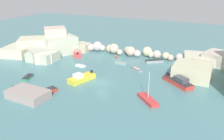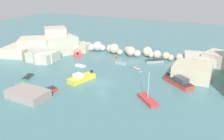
{
  "view_description": "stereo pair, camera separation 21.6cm",
  "coord_description": "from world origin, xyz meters",
  "px_view_note": "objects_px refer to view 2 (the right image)",
  "views": [
    {
      "loc": [
        20.5,
        -39.69,
        19.66
      ],
      "look_at": [
        0.0,
        5.04,
        1.0
      ],
      "focal_mm": 39.0,
      "sensor_mm": 36.0,
      "label": 1
    },
    {
      "loc": [
        20.7,
        -39.6,
        19.66
      ],
      "look_at": [
        0.0,
        5.04,
        1.0
      ],
      "focal_mm": 39.0,
      "sensor_mm": 36.0,
      "label": 2
    }
  ],
  "objects_px": {
    "channel_buoy": "(116,56)",
    "moored_boat_4": "(179,82)",
    "moored_boat_1": "(136,69)",
    "moored_boat_0": "(81,78)",
    "moored_boat_11": "(122,63)",
    "moored_boat_10": "(154,61)",
    "stone_dock": "(28,94)",
    "moored_boat_7": "(190,66)",
    "moored_boat_2": "(148,100)",
    "moored_boat_9": "(18,88)",
    "moored_boat_3": "(77,53)",
    "moored_boat_5": "(28,77)",
    "moored_boat_6": "(81,66)",
    "moored_boat_8": "(46,91)"
  },
  "relations": [
    {
      "from": "channel_buoy",
      "to": "moored_boat_4",
      "type": "bearing_deg",
      "value": -30.61
    },
    {
      "from": "channel_buoy",
      "to": "moored_boat_1",
      "type": "height_order",
      "value": "channel_buoy"
    },
    {
      "from": "moored_boat_0",
      "to": "moored_boat_11",
      "type": "height_order",
      "value": "moored_boat_0"
    },
    {
      "from": "moored_boat_11",
      "to": "moored_boat_4",
      "type": "bearing_deg",
      "value": -22.45
    },
    {
      "from": "moored_boat_4",
      "to": "moored_boat_11",
      "type": "bearing_deg",
      "value": -165.22
    },
    {
      "from": "channel_buoy",
      "to": "moored_boat_10",
      "type": "bearing_deg",
      "value": 2.14
    },
    {
      "from": "stone_dock",
      "to": "moored_boat_7",
      "type": "relative_size",
      "value": 1.1
    },
    {
      "from": "moored_boat_1",
      "to": "moored_boat_4",
      "type": "height_order",
      "value": "moored_boat_4"
    },
    {
      "from": "moored_boat_7",
      "to": "moored_boat_11",
      "type": "height_order",
      "value": "moored_boat_7"
    },
    {
      "from": "moored_boat_2",
      "to": "moored_boat_4",
      "type": "bearing_deg",
      "value": -66.27
    },
    {
      "from": "moored_boat_0",
      "to": "moored_boat_9",
      "type": "relative_size",
      "value": 2.42
    },
    {
      "from": "channel_buoy",
      "to": "moored_boat_3",
      "type": "relative_size",
      "value": 0.13
    },
    {
      "from": "moored_boat_1",
      "to": "moored_boat_3",
      "type": "distance_m",
      "value": 19.03
    },
    {
      "from": "moored_boat_5",
      "to": "moored_boat_10",
      "type": "xyz_separation_m",
      "value": [
        21.34,
        20.98,
        0.12
      ]
    },
    {
      "from": "moored_boat_0",
      "to": "moored_boat_7",
      "type": "bearing_deg",
      "value": 149.79
    },
    {
      "from": "stone_dock",
      "to": "moored_boat_0",
      "type": "relative_size",
      "value": 1.13
    },
    {
      "from": "moored_boat_0",
      "to": "moored_boat_2",
      "type": "xyz_separation_m",
      "value": [
        14.92,
        -2.84,
        -0.29
      ]
    },
    {
      "from": "stone_dock",
      "to": "moored_boat_6",
      "type": "height_order",
      "value": "stone_dock"
    },
    {
      "from": "stone_dock",
      "to": "moored_boat_8",
      "type": "xyz_separation_m",
      "value": [
        1.66,
        2.77,
        -0.4
      ]
    },
    {
      "from": "channel_buoy",
      "to": "moored_boat_5",
      "type": "xyz_separation_m",
      "value": [
        -11.13,
        -20.59,
        -0.12
      ]
    },
    {
      "from": "moored_boat_3",
      "to": "moored_boat_9",
      "type": "bearing_deg",
      "value": 148.12
    },
    {
      "from": "moored_boat_5",
      "to": "moored_boat_7",
      "type": "bearing_deg",
      "value": -71.66
    },
    {
      "from": "channel_buoy",
      "to": "moored_boat_9",
      "type": "xyz_separation_m",
      "value": [
        -8.84,
        -25.75,
        -0.05
      ]
    },
    {
      "from": "channel_buoy",
      "to": "moored_boat_7",
      "type": "height_order",
      "value": "moored_boat_7"
    },
    {
      "from": "moored_boat_2",
      "to": "moored_boat_3",
      "type": "height_order",
      "value": "moored_boat_2"
    },
    {
      "from": "moored_boat_3",
      "to": "moored_boat_11",
      "type": "distance_m",
      "value": 13.89
    },
    {
      "from": "moored_boat_0",
      "to": "moored_boat_1",
      "type": "height_order",
      "value": "moored_boat_0"
    },
    {
      "from": "stone_dock",
      "to": "moored_boat_10",
      "type": "xyz_separation_m",
      "value": [
        14.84,
        27.91,
        -0.4
      ]
    },
    {
      "from": "moored_boat_0",
      "to": "moored_boat_1",
      "type": "xyz_separation_m",
      "value": [
        8.23,
        10.41,
        -0.34
      ]
    },
    {
      "from": "moored_boat_4",
      "to": "moored_boat_9",
      "type": "bearing_deg",
      "value": -112.25
    },
    {
      "from": "moored_boat_4",
      "to": "channel_buoy",
      "type": "bearing_deg",
      "value": -171.86
    },
    {
      "from": "moored_boat_1",
      "to": "moored_boat_2",
      "type": "xyz_separation_m",
      "value": [
        6.69,
        -13.25,
        0.05
      ]
    },
    {
      "from": "moored_boat_4",
      "to": "stone_dock",
      "type": "bearing_deg",
      "value": -104.95
    },
    {
      "from": "moored_boat_2",
      "to": "moored_boat_8",
      "type": "distance_m",
      "value": 18.34
    },
    {
      "from": "moored_boat_1",
      "to": "moored_boat_3",
      "type": "relative_size",
      "value": 0.61
    },
    {
      "from": "moored_boat_8",
      "to": "channel_buoy",
      "type": "bearing_deg",
      "value": 11.23
    },
    {
      "from": "stone_dock",
      "to": "moored_boat_1",
      "type": "distance_m",
      "value": 24.37
    },
    {
      "from": "moored_boat_4",
      "to": "moored_boat_5",
      "type": "bearing_deg",
      "value": -122.72
    },
    {
      "from": "stone_dock",
      "to": "channel_buoy",
      "type": "relative_size",
      "value": 10.62
    },
    {
      "from": "stone_dock",
      "to": "moored_boat_0",
      "type": "xyz_separation_m",
      "value": [
        4.45,
        10.4,
        -0.13
      ]
    },
    {
      "from": "moored_boat_1",
      "to": "moored_boat_0",
      "type": "bearing_deg",
      "value": -95.52
    },
    {
      "from": "moored_boat_8",
      "to": "moored_boat_9",
      "type": "distance_m",
      "value": 5.96
    },
    {
      "from": "moored_boat_7",
      "to": "moored_boat_9",
      "type": "distance_m",
      "value": 37.67
    },
    {
      "from": "moored_boat_3",
      "to": "moored_boat_10",
      "type": "relative_size",
      "value": 1.16
    },
    {
      "from": "moored_boat_6",
      "to": "moored_boat_10",
      "type": "height_order",
      "value": "moored_boat_10"
    },
    {
      "from": "stone_dock",
      "to": "moored_boat_9",
      "type": "relative_size",
      "value": 2.72
    },
    {
      "from": "channel_buoy",
      "to": "moored_boat_6",
      "type": "bearing_deg",
      "value": -116.12
    },
    {
      "from": "moored_boat_0",
      "to": "moored_boat_7",
      "type": "height_order",
      "value": "moored_boat_7"
    },
    {
      "from": "channel_buoy",
      "to": "moored_boat_7",
      "type": "bearing_deg",
      "value": -0.32
    },
    {
      "from": "moored_boat_3",
      "to": "stone_dock",
      "type": "bearing_deg",
      "value": 157.24
    }
  ]
}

